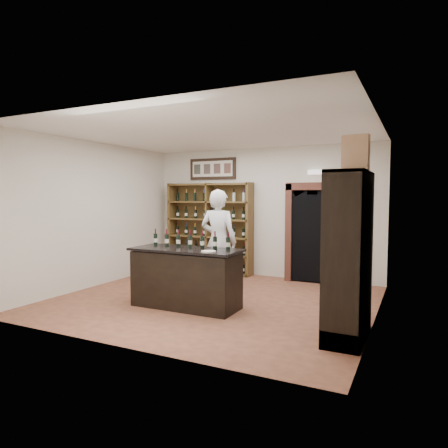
{
  "coord_description": "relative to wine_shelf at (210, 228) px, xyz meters",
  "views": [
    {
      "loc": [
        3.3,
        -6.3,
        1.88
      ],
      "look_at": [
        0.08,
        0.3,
        1.37
      ],
      "focal_mm": 32.0,
      "sensor_mm": 36.0,
      "label": 1
    }
  ],
  "objects": [
    {
      "name": "tasting_counter",
      "position": [
        1.1,
        -2.93,
        -0.61
      ],
      "size": [
        1.88,
        0.78,
        1.0
      ],
      "color": "black",
      "rests_on": "ground"
    },
    {
      "name": "counter_bottle_0",
      "position": [
        0.38,
        -2.79,
        0.01
      ],
      "size": [
        0.07,
        0.07,
        0.3
      ],
      "color": "black",
      "rests_on": "tasting_counter"
    },
    {
      "name": "wine_shelf",
      "position": [
        0.0,
        0.0,
        0.0
      ],
      "size": [
        2.2,
        0.38,
        2.2
      ],
      "color": "brown",
      "rests_on": "ground"
    },
    {
      "name": "side_cabinet",
      "position": [
        3.82,
        -3.23,
        -0.35
      ],
      "size": [
        0.48,
        1.2,
        2.2
      ],
      "color": "black",
      "rests_on": "ground"
    },
    {
      "name": "emergency_light",
      "position": [
        2.55,
        0.09,
        1.3
      ],
      "size": [
        0.3,
        0.1,
        0.1
      ],
      "primitive_type": "cube",
      "color": "white",
      "rests_on": "wall_back"
    },
    {
      "name": "plate",
      "position": [
        1.65,
        -3.14,
        -0.09
      ],
      "size": [
        0.23,
        0.23,
        0.02
      ],
      "primitive_type": "cylinder",
      "color": "beige",
      "rests_on": "tasting_counter"
    },
    {
      "name": "counter_bottle_2",
      "position": [
        0.86,
        -2.79,
        0.01
      ],
      "size": [
        0.07,
        0.07,
        0.3
      ],
      "color": "black",
      "rests_on": "tasting_counter"
    },
    {
      "name": "counter_bottle_1",
      "position": [
        0.62,
        -2.79,
        0.01
      ],
      "size": [
        0.07,
        0.07,
        0.3
      ],
      "color": "black",
      "rests_on": "tasting_counter"
    },
    {
      "name": "floor",
      "position": [
        1.3,
        -2.33,
        -1.1
      ],
      "size": [
        5.5,
        5.5,
        0.0
      ],
      "primitive_type": "plane",
      "color": "#96573C",
      "rests_on": "ground"
    },
    {
      "name": "shopkeeper",
      "position": [
        1.14,
        -1.79,
        -0.1
      ],
      "size": [
        0.76,
        0.52,
        2.01
      ],
      "primitive_type": "imported",
      "rotation": [
        0.0,
        0.0,
        3.19
      ],
      "color": "silver",
      "rests_on": "ground"
    },
    {
      "name": "wall_back",
      "position": [
        1.3,
        0.17,
        0.4
      ],
      "size": [
        5.5,
        0.04,
        3.0
      ],
      "primitive_type": "cube",
      "color": "silver",
      "rests_on": "ground"
    },
    {
      "name": "counter_bottle_5",
      "position": [
        1.58,
        -2.79,
        0.01
      ],
      "size": [
        0.07,
        0.07,
        0.3
      ],
      "color": "black",
      "rests_on": "tasting_counter"
    },
    {
      "name": "counter_bottle_6",
      "position": [
        1.82,
        -2.79,
        0.01
      ],
      "size": [
        0.07,
        0.07,
        0.3
      ],
      "color": "black",
      "rests_on": "tasting_counter"
    },
    {
      "name": "counter_bottle_3",
      "position": [
        1.1,
        -2.79,
        0.01
      ],
      "size": [
        0.07,
        0.07,
        0.3
      ],
      "color": "black",
      "rests_on": "tasting_counter"
    },
    {
      "name": "framed_picture",
      "position": [
        0.0,
        0.14,
        1.45
      ],
      "size": [
        1.25,
        0.04,
        0.52
      ],
      "primitive_type": "cube",
      "color": "black",
      "rests_on": "wall_back"
    },
    {
      "name": "wall_left",
      "position": [
        -1.45,
        -2.33,
        0.4
      ],
      "size": [
        0.04,
        5.0,
        3.0
      ],
      "primitive_type": "cube",
      "color": "silver",
      "rests_on": "ground"
    },
    {
      "name": "arched_doorway",
      "position": [
        2.55,
        -0.0,
        0.04
      ],
      "size": [
        1.17,
        0.35,
        2.17
      ],
      "color": "black",
      "rests_on": "ground"
    },
    {
      "name": "wall_right",
      "position": [
        4.05,
        -2.33,
        0.4
      ],
      "size": [
        0.04,
        5.0,
        3.0
      ],
      "primitive_type": "cube",
      "color": "silver",
      "rests_on": "ground"
    },
    {
      "name": "ceiling",
      "position": [
        1.3,
        -2.33,
        1.9
      ],
      "size": [
        5.5,
        5.5,
        0.0
      ],
      "primitive_type": "plane",
      "rotation": [
        3.14,
        0.0,
        0.0
      ],
      "color": "white",
      "rests_on": "wall_back"
    },
    {
      "name": "counter_bottle_4",
      "position": [
        1.34,
        -2.79,
        0.01
      ],
      "size": [
        0.07,
        0.07,
        0.3
      ],
      "color": "black",
      "rests_on": "tasting_counter"
    },
    {
      "name": "wine_crate",
      "position": [
        3.83,
        -3.07,
        1.34
      ],
      "size": [
        0.35,
        0.17,
        0.49
      ],
      "primitive_type": "cube",
      "rotation": [
        0.0,
        0.0,
        -0.09
      ],
      "color": "tan",
      "rests_on": "side_cabinet"
    }
  ]
}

